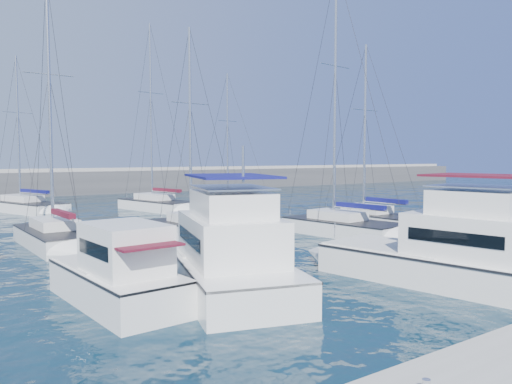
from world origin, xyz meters
TOP-DOWN VIEW (x-y plane):
  - ground at (0.00, 0.00)m, footprint 220.00×220.00m
  - breakwater at (0.00, 52.00)m, footprint 160.00×6.00m
  - motor_yacht_port_outer at (-10.10, -0.56)m, footprint 2.99×6.44m
  - motor_yacht_port_inner at (-5.97, -0.48)m, footprint 6.53×11.23m
  - motor_yacht_stbd_inner at (1.41, -5.20)m, footprint 5.30×9.78m
  - motor_yacht_stbd_outer at (6.25, -4.69)m, footprint 2.80×6.45m
  - sailboat_mid_b at (-9.19, 12.07)m, footprint 3.30×7.67m
  - sailboat_mid_c at (-1.58, 10.01)m, footprint 3.57×7.61m
  - sailboat_mid_d at (6.66, 6.05)m, footprint 4.18×8.13m
  - sailboat_mid_e at (11.07, 7.68)m, footprint 3.51×7.58m
  - sailboat_back_a at (-7.33, 31.75)m, footprint 5.91×9.76m
  - sailboat_back_b at (3.04, 26.54)m, footprint 4.97×9.07m
  - sailboat_back_c at (11.43, 26.67)m, footprint 5.12×8.70m

SIDE VIEW (x-z plane):
  - ground at x=0.00m, z-range 0.00..0.00m
  - sailboat_back_a at x=-7.33m, z-range -6.62..7.64m
  - sailboat_back_c at x=11.43m, z-range -6.38..7.41m
  - sailboat_mid_e at x=11.07m, z-range -6.08..7.10m
  - sailboat_mid_c at x=-1.58m, z-range -6.00..7.02m
  - sailboat_mid_b at x=-9.19m, z-range -7.06..8.13m
  - sailboat_back_b at x=3.04m, z-range -8.21..9.31m
  - sailboat_mid_d at x=6.66m, z-range -8.03..9.14m
  - motor_yacht_stbd_outer at x=6.25m, z-range -0.66..2.54m
  - motor_yacht_port_outer at x=-10.10m, z-range -0.66..2.54m
  - breakwater at x=0.00m, z-range -1.17..3.28m
  - motor_yacht_port_inner at x=-5.97m, z-range -1.21..3.48m
  - motor_yacht_stbd_inner at x=1.41m, z-range -1.21..3.48m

